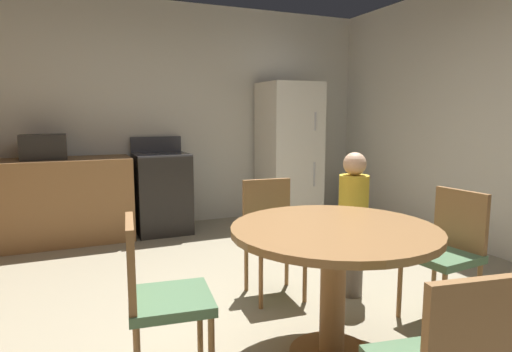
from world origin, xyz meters
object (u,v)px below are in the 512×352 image
(dining_table, at_px, (334,255))
(refrigerator, at_px, (289,152))
(person_child, at_px, (353,220))
(oven_range, at_px, (162,192))
(microwave, at_px, (44,147))
(chair_north, at_px, (272,229))
(chair_west, at_px, (156,292))
(chair_east, at_px, (448,247))

(dining_table, bearing_deg, refrigerator, 66.82)
(person_child, bearing_deg, dining_table, 0.00)
(oven_range, relative_size, microwave, 2.50)
(microwave, distance_m, dining_table, 3.45)
(chair_north, bearing_deg, dining_table, 0.00)
(refrigerator, xyz_separation_m, person_child, (-0.67, -2.33, -0.30))
(chair_west, bearing_deg, person_child, 26.63)
(oven_range, distance_m, person_child, 2.57)
(chair_north, bearing_deg, refrigerator, 153.88)
(microwave, bearing_deg, chair_north, -52.44)
(oven_range, xyz_separation_m, chair_east, (1.29, -2.96, 0.03))
(refrigerator, relative_size, microwave, 4.00)
(chair_west, bearing_deg, refrigerator, 59.03)
(refrigerator, bearing_deg, person_child, -106.10)
(dining_table, bearing_deg, microwave, 116.82)
(refrigerator, distance_m, microwave, 2.84)
(microwave, xyz_separation_m, chair_north, (1.62, -2.11, -0.53))
(microwave, height_order, chair_west, microwave)
(chair_north, xyz_separation_m, person_child, (0.54, -0.27, 0.08))
(chair_east, distance_m, chair_west, 1.89)
(chair_east, xyz_separation_m, chair_west, (-1.89, 0.01, 0.00))
(chair_east, xyz_separation_m, person_child, (-0.33, 0.58, 0.08))
(microwave, distance_m, chair_east, 3.90)
(microwave, xyz_separation_m, dining_table, (1.55, -3.06, -0.43))
(oven_range, distance_m, refrigerator, 1.68)
(oven_range, distance_m, dining_table, 3.08)
(oven_range, relative_size, dining_table, 0.97)
(chair_west, distance_m, person_child, 1.66)
(dining_table, bearing_deg, person_child, 47.78)
(chair_east, height_order, chair_west, same)
(chair_north, relative_size, chair_west, 1.00)
(chair_north, relative_size, chair_east, 1.00)
(microwave, height_order, person_child, microwave)
(refrigerator, distance_m, dining_table, 3.28)
(dining_table, xyz_separation_m, chair_north, (0.07, 0.95, -0.10))
(microwave, relative_size, person_child, 0.40)
(dining_table, height_order, person_child, person_child)
(dining_table, distance_m, chair_east, 0.96)
(oven_range, relative_size, chair_north, 1.26)
(chair_north, bearing_deg, oven_range, -164.47)
(refrigerator, height_order, chair_east, refrigerator)
(chair_west, bearing_deg, chair_east, 6.27)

